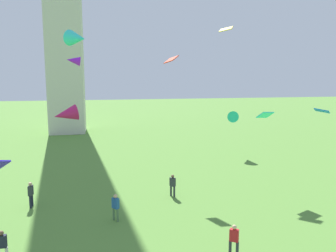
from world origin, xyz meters
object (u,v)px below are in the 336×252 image
object	(u,v)px
kite_flying_5	(73,61)
kite_flying_7	(66,114)
kite_flying_9	(232,116)
person_3	(116,206)
kite_flying_1	(265,115)
person_1	(173,184)
kite_flying_6	(226,29)
kite_flying_4	(322,111)
kite_flying_0	(77,38)
kite_flying_2	(171,59)
person_5	(2,245)
person_4	(31,193)
person_0	(234,238)

from	to	relation	value
kite_flying_5	kite_flying_7	distance (m)	5.47
kite_flying_5	kite_flying_9	bearing A→B (deg)	98.56
person_3	kite_flying_1	distance (m)	13.39
kite_flying_9	person_3	bearing A→B (deg)	62.20
person_1	kite_flying_6	world-z (taller)	kite_flying_6
kite_flying_4	kite_flying_6	distance (m)	11.63
kite_flying_0	kite_flying_7	distance (m)	6.26
kite_flying_9	kite_flying_0	bearing A→B (deg)	45.52
kite_flying_2	kite_flying_9	size ratio (longest dim) A/B	0.74
kite_flying_5	kite_flying_6	world-z (taller)	kite_flying_6
person_5	kite_flying_7	size ratio (longest dim) A/B	0.72
kite_flying_5	kite_flying_1	bearing A→B (deg)	56.25
kite_flying_2	kite_flying_4	size ratio (longest dim) A/B	1.24
person_4	kite_flying_5	size ratio (longest dim) A/B	1.31
person_0	kite_flying_4	xyz separation A→B (m)	(9.25, 6.76, 5.53)
person_1	kite_flying_5	xyz separation A→B (m)	(-7.35, 7.54, 9.31)
person_0	person_3	xyz separation A→B (m)	(-5.62, 5.39, 0.03)
kite_flying_1	kite_flying_6	size ratio (longest dim) A/B	1.05
person_1	kite_flying_4	bearing A→B (deg)	48.87
kite_flying_7	kite_flying_1	bearing A→B (deg)	59.26
person_1	kite_flying_2	distance (m)	10.45
kite_flying_7	person_0	bearing A→B (deg)	18.20
person_5	kite_flying_7	distance (m)	12.85
kite_flying_5	kite_flying_6	size ratio (longest dim) A/B	0.98
person_4	kite_flying_4	size ratio (longest dim) A/B	1.46
kite_flying_6	kite_flying_0	bearing A→B (deg)	54.30
person_3	kite_flying_2	distance (m)	13.43
kite_flying_1	kite_flying_7	size ratio (longest dim) A/B	0.63
person_1	person_4	size ratio (longest dim) A/B	0.95
kite_flying_2	person_5	bearing A→B (deg)	112.74
person_3	kite_flying_4	xyz separation A→B (m)	(14.87, 1.37, 5.49)
person_4	kite_flying_6	xyz separation A→B (m)	(16.25, 6.54, 12.12)
person_1	kite_flying_9	bearing A→B (deg)	113.31
person_4	person_3	bearing A→B (deg)	63.76
kite_flying_1	kite_flying_5	size ratio (longest dim) A/B	1.07
kite_flying_0	kite_flying_6	bearing A→B (deg)	-26.30
person_1	kite_flying_7	size ratio (longest dim) A/B	0.73
kite_flying_0	kite_flying_6	xyz separation A→B (m)	(12.91, 4.12, 1.48)
person_0	kite_flying_5	world-z (taller)	kite_flying_5
kite_flying_4	kite_flying_1	bearing A→B (deg)	8.29
person_3	kite_flying_9	xyz separation A→B (m)	(13.90, 16.09, 3.39)
kite_flying_5	kite_flying_0	bearing A→B (deg)	-0.30
person_4	kite_flying_1	xyz separation A→B (m)	(17.40, 0.58, 4.93)
person_5	kite_flying_6	bearing A→B (deg)	39.90
person_1	kite_flying_4	world-z (taller)	kite_flying_4
person_4	kite_flying_4	bearing A→B (deg)	89.22
person_0	kite_flying_7	bearing A→B (deg)	-18.86
kite_flying_4	kite_flying_6	xyz separation A→B (m)	(-4.23, 8.54, 6.67)
person_3	kite_flying_5	bearing A→B (deg)	-22.88
kite_flying_6	kite_flying_9	bearing A→B (deg)	-81.24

